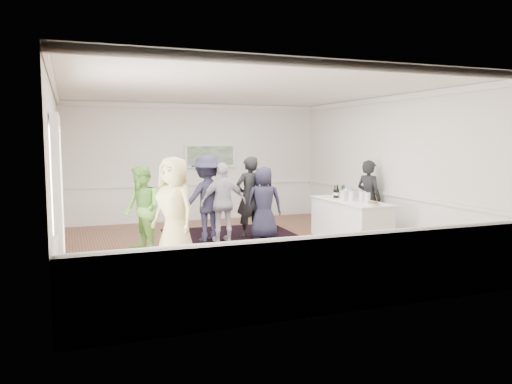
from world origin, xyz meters
name	(u,v)px	position (x,y,z in m)	size (l,w,h in m)	color
floor	(244,249)	(0.00, 0.00, 0.00)	(8.00, 8.00, 0.00)	brown
ceiling	(243,90)	(0.00, 0.00, 3.20)	(7.00, 8.00, 0.02)	white
wall_left	(56,175)	(-3.50, 0.00, 1.60)	(0.02, 8.00, 3.20)	white
wall_right	(390,167)	(3.50, 0.00, 1.60)	(0.02, 8.00, 3.20)	white
wall_back	(196,162)	(0.00, 4.00, 1.60)	(7.00, 0.02, 3.20)	white
wall_front	(348,189)	(0.00, -4.00, 1.60)	(7.00, 0.02, 3.20)	white
wainscoting	(244,225)	(0.00, 0.00, 0.50)	(7.00, 8.00, 1.00)	white
mirror	(59,161)	(-3.45, 1.30, 1.80)	(0.05, 1.25, 1.85)	yellow
doorway	(57,197)	(-3.45, -1.90, 1.42)	(0.10, 1.78, 2.56)	white
landscape_painting	(210,156)	(0.40, 3.95, 1.78)	(1.44, 0.06, 0.66)	white
area_rug	(240,241)	(0.17, 0.76, 0.01)	(2.95, 3.88, 0.02)	black
serving_table	(350,221)	(2.46, -0.04, 0.45)	(0.85, 2.22, 0.90)	white
bartender	(369,198)	(3.20, 0.38, 0.88)	(0.64, 0.42, 1.75)	black
guest_tan	(174,210)	(-1.53, -0.60, 0.96)	(0.94, 0.61, 1.92)	#C4BA7A
guest_green	(142,209)	(-1.97, 0.43, 0.86)	(0.84, 0.65, 1.72)	#6CB548
guest_lilac	(223,203)	(-0.18, 0.82, 0.86)	(1.01, 0.42, 1.73)	silver
guest_dark_a	(207,198)	(-0.47, 1.09, 0.94)	(1.22, 0.70, 1.89)	#232239
guest_dark_b	(249,197)	(0.53, 1.13, 0.92)	(0.67, 0.44, 1.85)	black
guest_navy	(264,203)	(0.79, 0.88, 0.82)	(0.80, 0.52, 1.63)	#232239
wine_bottles	(339,191)	(2.46, 0.46, 1.06)	(0.29, 0.22, 0.31)	black
juice_pitchers	(354,196)	(2.40, -0.26, 1.02)	(0.42, 0.64, 0.24)	#78AA3C
ice_bucket	(347,194)	(2.47, 0.10, 1.02)	(0.26, 0.26, 0.24)	silver
nut_bowl	(373,204)	(2.43, -0.95, 0.94)	(0.26, 0.26, 0.08)	white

